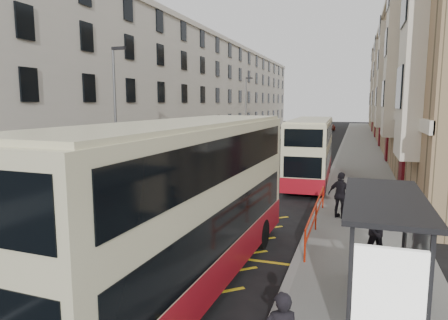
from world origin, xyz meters
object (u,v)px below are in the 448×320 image
(car_dark, at_px, (297,124))
(pedestrian_mid, at_px, (379,231))
(bus_shelter, at_px, (392,235))
(double_decker_rear, at_px, (310,150))
(car_silver, at_px, (276,130))
(street_lamp_near, at_px, (116,106))
(car_red, at_px, (328,127))
(pedestrian_far, at_px, (341,195))
(double_decker_front, at_px, (184,205))
(white_van, at_px, (270,134))
(street_lamp_far, at_px, (246,105))

(car_dark, bearing_deg, pedestrian_mid, -91.99)
(bus_shelter, distance_m, double_decker_rear, 16.36)
(car_silver, xyz_separation_m, car_dark, (0.66, 18.79, 0.03))
(street_lamp_near, height_order, car_red, street_lamp_near)
(double_decker_rear, relative_size, car_red, 1.91)
(pedestrian_far, height_order, car_dark, pedestrian_far)
(double_decker_rear, distance_m, car_silver, 38.37)
(double_decker_front, bearing_deg, white_van, 101.12)
(street_lamp_near, distance_m, pedestrian_mid, 17.40)
(street_lamp_far, bearing_deg, bus_shelter, -70.88)
(pedestrian_mid, distance_m, car_dark, 69.26)
(street_lamp_near, relative_size, double_decker_front, 0.72)
(car_silver, bearing_deg, double_decker_rear, -60.95)
(pedestrian_mid, bearing_deg, street_lamp_far, 92.43)
(car_dark, bearing_deg, white_van, -101.02)
(bus_shelter, height_order, street_lamp_far, street_lamp_far)
(pedestrian_mid, distance_m, pedestrian_far, 4.45)
(street_lamp_far, relative_size, pedestrian_far, 4.20)
(pedestrian_far, bearing_deg, double_decker_rear, -49.87)
(pedestrian_mid, bearing_deg, car_dark, 81.72)
(bus_shelter, relative_size, car_dark, 1.01)
(street_lamp_near, xyz_separation_m, double_decker_front, (9.78, -11.85, -2.40))
(double_decker_rear, bearing_deg, white_van, 105.14)
(pedestrian_mid, xyz_separation_m, car_dark, (-12.16, 68.19, -0.34))
(bus_shelter, xyz_separation_m, white_van, (-11.62, 42.90, -1.32))
(street_lamp_near, xyz_separation_m, pedestrian_mid, (14.69, -8.61, -3.60))
(pedestrian_mid, relative_size, car_red, 0.34)
(white_van, bearing_deg, double_decker_rear, -59.95)
(street_lamp_near, xyz_separation_m, car_silver, (1.86, 40.79, -3.97))
(double_decker_front, distance_m, car_dark, 71.82)
(white_van, xyz_separation_m, car_red, (5.93, 20.69, -0.07))
(street_lamp_near, height_order, double_decker_front, street_lamp_near)
(street_lamp_far, distance_m, double_decker_rear, 28.82)
(pedestrian_mid, bearing_deg, car_silver, 86.15)
(street_lamp_far, distance_m, car_dark, 29.95)
(double_decker_front, xyz_separation_m, pedestrian_far, (3.62, 7.50, -1.13))
(double_decker_front, bearing_deg, pedestrian_far, 66.34)
(bus_shelter, height_order, car_silver, bus_shelter)
(street_lamp_far, height_order, white_van, street_lamp_far)
(double_decker_rear, height_order, white_van, double_decker_rear)
(car_red, bearing_deg, bus_shelter, 100.76)
(double_decker_front, height_order, white_van, double_decker_front)
(car_silver, bearing_deg, white_van, -68.45)
(double_decker_front, bearing_deg, street_lamp_near, 131.65)
(street_lamp_near, bearing_deg, double_decker_front, -50.47)
(white_van, height_order, car_dark, white_van)
(street_lamp_far, relative_size, pedestrian_mid, 4.53)
(double_decker_rear, bearing_deg, street_lamp_near, -164.07)
(white_van, bearing_deg, double_decker_front, -67.90)
(street_lamp_far, height_order, double_decker_rear, street_lamp_far)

